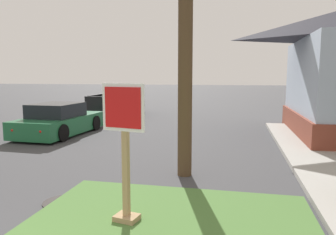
# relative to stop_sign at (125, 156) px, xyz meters

# --- Properties ---
(stop_sign) EXTENTS (0.70, 0.35, 2.12)m
(stop_sign) POSITION_rel_stop_sign_xyz_m (0.00, 0.00, 0.00)
(stop_sign) COLOR #A3845B
(stop_sign) RESTS_ON grass_corner_patch
(manhole_cover) EXTENTS (0.70, 0.70, 0.02)m
(manhole_cover) POSITION_rel_stop_sign_xyz_m (-1.45, 0.62, -1.09)
(manhole_cover) COLOR black
(manhole_cover) RESTS_ON ground
(parked_sedan_green) EXTENTS (2.07, 4.08, 1.25)m
(parked_sedan_green) POSITION_rel_stop_sign_xyz_m (-5.17, 6.81, -0.56)
(parked_sedan_green) COLOR #1E6038
(parked_sedan_green) RESTS_ON ground
(pickup_truck_black) EXTENTS (2.22, 5.15, 1.48)m
(pickup_truck_black) POSITION_rel_stop_sign_xyz_m (-5.06, 12.97, -0.48)
(pickup_truck_black) COLOR black
(pickup_truck_black) RESTS_ON ground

